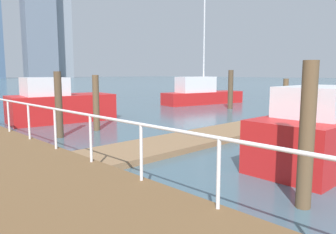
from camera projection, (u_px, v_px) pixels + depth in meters
ground_plane at (32, 117)px, 17.65m from camera, size 300.00×300.00×0.00m
floating_dock at (224, 133)px, 12.50m from camera, size 13.51×2.00×0.18m
boardwalk_railing at (90, 124)px, 7.16m from camera, size 0.06×28.14×1.08m
dock_piling_0 at (59, 105)px, 11.88m from camera, size 0.26×0.26×2.42m
dock_piling_1 at (285, 96)px, 19.07m from camera, size 0.30×0.30×2.04m
dock_piling_3 at (231, 89)px, 21.58m from camera, size 0.33×0.33×2.55m
dock_piling_4 at (96, 103)px, 13.39m from camera, size 0.26×0.26×2.28m
dock_piling_5 at (307, 136)px, 5.62m from camera, size 0.26×0.26×2.58m
moored_boat_0 at (329, 131)px, 8.83m from camera, size 5.81×2.06×2.03m
moored_boat_1 at (59, 104)px, 15.95m from camera, size 5.10×2.82×2.15m
moored_boat_2 at (201, 93)px, 24.92m from camera, size 6.90×2.98×8.91m
skyline_tower_6 at (56, 10)px, 156.56m from camera, size 11.79×12.91×64.25m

